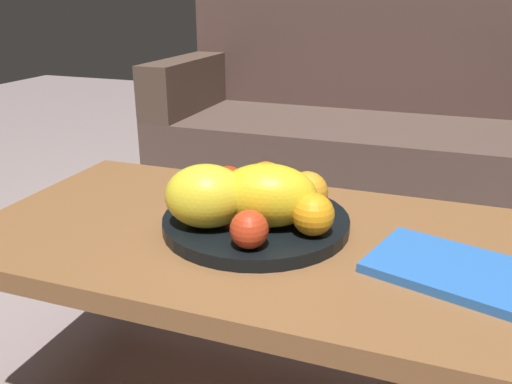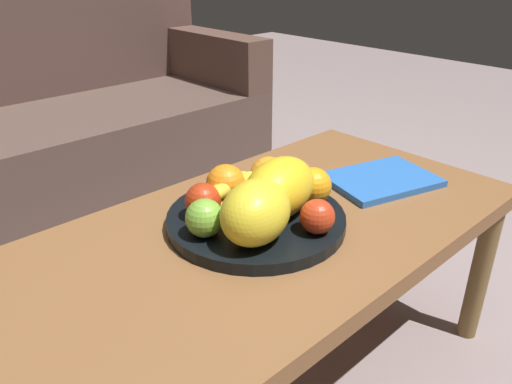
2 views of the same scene
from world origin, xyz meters
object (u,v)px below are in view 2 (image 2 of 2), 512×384
(orange_right, at_px, (313,186))
(banana_bunch, at_px, (227,191))
(orange_left, at_px, (269,175))
(apple_right, at_px, (317,217))
(apple_left, at_px, (205,218))
(melon_large_front, at_px, (279,188))
(apple_front, at_px, (203,201))
(couch, at_px, (44,135))
(melon_smaller_beside, at_px, (256,212))
(coffee_table, at_px, (268,245))
(magazine, at_px, (381,180))
(orange_front, at_px, (226,184))
(fruit_bowl, at_px, (256,219))

(orange_right, bearing_deg, banana_bunch, 138.34)
(orange_left, distance_m, apple_right, 0.19)
(orange_right, relative_size, apple_left, 1.06)
(melon_large_front, relative_size, apple_front, 2.56)
(melon_large_front, bearing_deg, orange_left, 57.56)
(melon_large_front, distance_m, apple_front, 0.15)
(couch, xyz_separation_m, melon_smaller_beside, (-0.12, -1.33, 0.23))
(coffee_table, xyz_separation_m, melon_large_front, (0.01, -0.02, 0.13))
(apple_front, xyz_separation_m, magazine, (0.45, -0.12, -0.05))
(apple_left, bearing_deg, coffee_table, -8.50)
(orange_front, bearing_deg, apple_left, -146.25)
(magazine, bearing_deg, apple_front, -178.79)
(orange_right, height_order, apple_right, orange_right)
(apple_left, xyz_separation_m, apple_right, (0.16, -0.14, -0.00))
(magazine, bearing_deg, melon_large_front, -168.11)
(orange_left, relative_size, apple_front, 1.15)
(melon_large_front, bearing_deg, banana_bunch, 112.11)
(banana_bunch, bearing_deg, melon_smaller_beside, -111.53)
(orange_front, height_order, magazine, orange_front)
(banana_bunch, bearing_deg, coffee_table, -71.64)
(banana_bunch, bearing_deg, apple_left, -148.29)
(couch, xyz_separation_m, apple_front, (-0.13, -1.19, 0.20))
(couch, height_order, melon_smaller_beside, couch)
(coffee_table, height_order, orange_right, orange_right)
(apple_front, relative_size, apple_right, 1.08)
(orange_left, bearing_deg, orange_right, -69.46)
(melon_large_front, relative_size, apple_right, 2.77)
(couch, bearing_deg, apple_left, -97.88)
(melon_smaller_beside, distance_m, orange_left, 0.20)
(coffee_table, relative_size, apple_left, 15.39)
(orange_front, xyz_separation_m, orange_right, (0.13, -0.13, -0.00))
(apple_front, xyz_separation_m, banana_bunch, (0.07, 0.01, -0.01))
(coffee_table, distance_m, couch, 1.27)
(coffee_table, distance_m, apple_left, 0.19)
(orange_front, bearing_deg, melon_smaller_beside, -111.34)
(melon_large_front, xyz_separation_m, apple_left, (-0.16, 0.04, -0.02))
(orange_left, bearing_deg, orange_front, 162.43)
(melon_large_front, bearing_deg, orange_right, -7.06)
(orange_front, bearing_deg, couch, 87.31)
(orange_left, xyz_separation_m, apple_left, (-0.21, -0.05, -0.01))
(orange_left, bearing_deg, apple_left, -167.31)
(orange_front, xyz_separation_m, banana_bunch, (-0.00, -0.01, -0.01))
(fruit_bowl, distance_m, magazine, 0.37)
(orange_front, distance_m, orange_left, 0.10)
(orange_right, relative_size, apple_front, 1.07)
(coffee_table, xyz_separation_m, magazine, (0.34, -0.04, 0.06))
(couch, distance_m, orange_right, 1.31)
(coffee_table, relative_size, apple_right, 16.80)
(apple_left, bearing_deg, melon_large_front, -13.19)
(melon_smaller_beside, height_order, orange_front, melon_smaller_beside)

